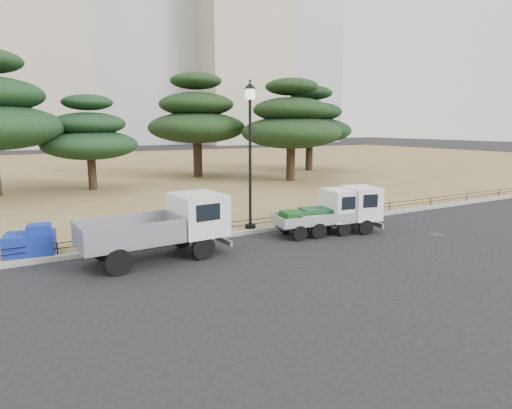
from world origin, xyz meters
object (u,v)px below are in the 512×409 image
truck_kei_rear (342,210)px  tarp_pile (31,242)px  street_lamp (250,132)px  truck_large (163,225)px  truck_kei_front (322,213)px

truck_kei_rear → tarp_pile: (-11.20, 2.24, -0.37)m
truck_kei_rear → tarp_pile: bearing=-179.5°
truck_kei_rear → street_lamp: street_lamp is taller
truck_large → truck_kei_front: 6.50m
truck_kei_rear → street_lamp: (-3.23, 1.89, 3.15)m
truck_kei_rear → tarp_pile: size_ratio=2.25×
street_lamp → tarp_pile: (-7.97, 0.35, -3.52)m
truck_large → tarp_pile: (-3.80, 2.11, -0.58)m
truck_large → tarp_pile: size_ratio=2.90×
truck_kei_front → truck_kei_rear: truck_kei_rear is taller
truck_kei_front → street_lamp: (-2.32, 1.71, 3.19)m
truck_kei_front → tarp_pile: size_ratio=2.11×
truck_kei_front → tarp_pile: 10.50m
truck_kei_front → street_lamp: 4.30m
truck_kei_front → street_lamp: size_ratio=0.60×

